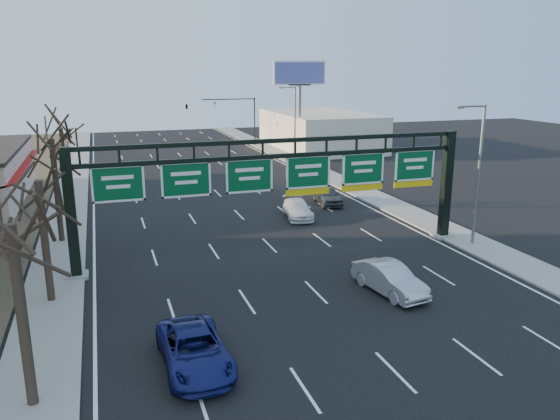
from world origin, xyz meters
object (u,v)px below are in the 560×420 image
object	(u,v)px
car_silver_sedan	(390,279)
car_white_wagon	(298,209)
car_blue_suv	(194,350)
sign_gantry	(282,181)

from	to	relation	value
car_silver_sedan	car_white_wagon	distance (m)	15.10
car_silver_sedan	car_white_wagon	bearing A→B (deg)	78.64
car_blue_suv	car_silver_sedan	distance (m)	11.38
car_silver_sedan	car_white_wagon	xyz separation A→B (m)	(0.56, 15.09, -0.10)
sign_gantry	car_blue_suv	distance (m)	13.95
car_silver_sedan	sign_gantry	bearing A→B (deg)	105.72
sign_gantry	car_white_wagon	xyz separation A→B (m)	(3.93, 7.84, -3.97)
sign_gantry	car_silver_sedan	size ratio (longest dim) A/B	5.35
sign_gantry	car_silver_sedan	xyz separation A→B (m)	(3.37, -7.25, -3.87)
car_white_wagon	sign_gantry	bearing A→B (deg)	-107.28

